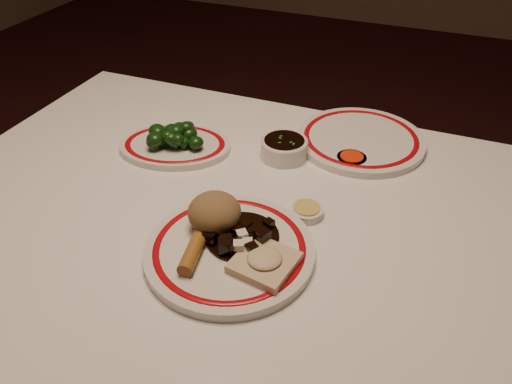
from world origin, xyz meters
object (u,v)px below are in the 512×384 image
Objects in this scene: spring_roll at (193,251)px; broccoli_plate at (175,146)px; stirfry_heap at (240,236)px; broccoli_pile at (173,134)px; fried_wonton at (265,261)px; rice_mound at (214,212)px; soy_bowl at (284,148)px; main_plate at (230,250)px; dining_table at (225,242)px.

spring_roll is 0.37m from broccoli_plate.
stirfry_heap reaches higher than broccoli_plate.
broccoli_pile reaches higher than broccoli_plate.
spring_roll is at bearing -130.61° from stirfry_heap.
fried_wonton is 0.43m from broccoli_plate.
rice_mound is 0.08m from spring_roll.
rice_mound reaches higher than broccoli_plate.
rice_mound is 0.29m from soy_bowl.
main_plate is 0.03m from stirfry_heap.
spring_roll is 0.73× the size of stirfry_heap.
rice_mound reaches higher than spring_roll.
spring_roll is 0.71× the size of broccoli_pile.
soy_bowl is (0.03, 0.37, -0.01)m from spring_roll.
rice_mound reaches higher than stirfry_heap.
rice_mound is at bearing 79.65° from spring_roll.
main_plate is 3.67× the size of rice_mound.
spring_roll reaches higher than broccoli_plate.
spring_roll is 0.93× the size of soy_bowl.
soy_bowl is (0.03, 0.29, -0.03)m from rice_mound.
soy_bowl is at bearing 92.95° from main_plate.
stirfry_heap reaches higher than soy_bowl.
main_plate is 3.63× the size of spring_roll.
fried_wonton is 1.06× the size of soy_bowl.
soy_bowl is at bearing 95.07° from stirfry_heap.
spring_roll is at bearing -82.70° from dining_table.
broccoli_pile is (0.00, -0.00, 0.03)m from broccoli_plate.
fried_wonton is (0.14, -0.13, 0.12)m from dining_table.
broccoli_pile reaches higher than stirfry_heap.
rice_mound is 0.70× the size of broccoli_pile.
broccoli_plate is (-0.25, 0.26, -0.00)m from main_plate.
rice_mound is 0.13m from fried_wonton.
stirfry_heap is 0.31m from soy_bowl.
spring_roll is at bearing -94.26° from soy_bowl.
stirfry_heap reaches higher than spring_roll.
stirfry_heap is (0.01, 0.02, 0.02)m from main_plate.
spring_roll is 0.88× the size of fried_wonton.
broccoli_plate is at bearing 132.70° from rice_mound.
stirfry_heap is 0.45× the size of broccoli_plate.
dining_table is at bearing -38.38° from broccoli_plate.
spring_roll and fried_wonton have the same top height.
spring_roll reaches higher than soy_bowl.
dining_table is at bearing 135.38° from fried_wonton.
broccoli_plate is at bearing 138.86° from fried_wonton.
dining_table is 0.22m from fried_wonton.
main_plate is 3.18× the size of fried_wonton.
broccoli_plate is 0.03m from broccoli_pile.
main_plate is 2.56× the size of broccoli_pile.
dining_table is at bearing 119.50° from main_plate.
fried_wonton reaches higher than broccoli_plate.
stirfry_heap is at bearing 62.78° from main_plate.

